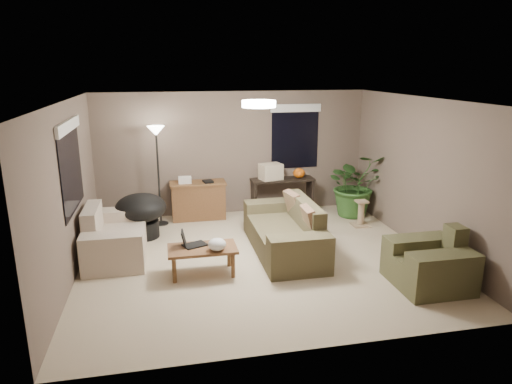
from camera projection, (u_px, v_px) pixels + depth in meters
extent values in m
plane|color=#C0B28E|center=(259.00, 258.00, 7.30)|extent=(5.50, 5.50, 0.00)
plane|color=white|center=(259.00, 100.00, 6.64)|extent=(5.50, 5.50, 0.00)
plane|color=brown|center=(233.00, 153.00, 9.33)|extent=(5.50, 0.00, 5.50)
plane|color=brown|center=(310.00, 242.00, 4.61)|extent=(5.50, 0.00, 5.50)
plane|color=brown|center=(68.00, 192.00, 6.44)|extent=(0.00, 5.00, 5.00)
plane|color=brown|center=(422.00, 175.00, 7.51)|extent=(0.00, 5.00, 5.00)
cube|color=brown|center=(283.00, 239.00, 7.56)|extent=(0.95, 1.48, 0.42)
cube|color=brown|center=(305.00, 213.00, 7.52)|extent=(0.22, 1.48, 0.43)
cube|color=brown|center=(300.00, 255.00, 6.67)|extent=(0.95, 0.36, 0.60)
cube|color=brown|center=(271.00, 216.00, 8.40)|extent=(0.95, 0.36, 0.60)
cube|color=#8C7251|center=(310.00, 221.00, 7.08)|extent=(0.24, 0.45, 0.47)
cube|color=#8C7251|center=(294.00, 205.00, 7.93)|extent=(0.31, 0.48, 0.47)
cube|color=beige|center=(117.00, 244.00, 7.34)|extent=(0.90, 0.88, 0.42)
cube|color=beige|center=(92.00, 220.00, 7.16)|extent=(0.22, 0.88, 0.43)
cube|color=beige|center=(113.00, 254.00, 6.73)|extent=(0.90, 0.36, 0.60)
cube|color=beige|center=(119.00, 226.00, 7.90)|extent=(0.90, 0.36, 0.60)
cube|color=brown|center=(428.00, 271.00, 6.36)|extent=(0.95, 0.28, 0.42)
cube|color=#4E4D2F|center=(455.00, 241.00, 6.32)|extent=(0.22, 0.28, 0.43)
cube|color=brown|center=(442.00, 275.00, 6.04)|extent=(0.95, 0.36, 0.60)
cube|color=#4C4B2E|center=(416.00, 256.00, 6.64)|extent=(0.95, 0.36, 0.60)
cube|color=brown|center=(202.00, 249.00, 6.65)|extent=(1.00, 0.55, 0.04)
cylinder|color=brown|center=(174.00, 270.00, 6.43)|extent=(0.06, 0.06, 0.38)
cylinder|color=brown|center=(233.00, 265.00, 6.60)|extent=(0.06, 0.06, 0.38)
cylinder|color=brown|center=(173.00, 259.00, 6.81)|extent=(0.06, 0.06, 0.38)
cylinder|color=brown|center=(229.00, 254.00, 6.98)|extent=(0.06, 0.06, 0.38)
cube|color=black|center=(195.00, 245.00, 6.72)|extent=(0.39, 0.34, 0.02)
cube|color=black|center=(184.00, 238.00, 6.65)|extent=(0.08, 0.23, 0.22)
ellipsoid|color=white|center=(217.00, 244.00, 6.52)|extent=(0.32, 0.31, 0.18)
cube|color=brown|center=(198.00, 201.00, 9.15)|extent=(1.05, 0.45, 0.71)
cube|color=brown|center=(198.00, 183.00, 9.05)|extent=(1.10, 0.50, 0.04)
cube|color=silver|center=(185.00, 180.00, 8.98)|extent=(0.26, 0.21, 0.12)
cube|color=black|center=(208.00, 181.00, 9.03)|extent=(0.22, 0.25, 0.04)
cube|color=black|center=(282.00, 180.00, 9.35)|extent=(1.30, 0.40, 0.04)
cube|color=black|center=(254.00, 199.00, 9.33)|extent=(0.05, 0.38, 0.71)
cube|color=black|center=(310.00, 196.00, 9.56)|extent=(0.05, 0.38, 0.71)
cube|color=black|center=(282.00, 207.00, 9.50)|extent=(1.25, 0.36, 0.03)
ellipsoid|color=orange|center=(299.00, 173.00, 9.38)|extent=(0.31, 0.31, 0.20)
cube|color=beige|center=(271.00, 172.00, 9.25)|extent=(0.49, 0.42, 0.32)
cylinder|color=black|center=(142.00, 229.00, 8.19)|extent=(0.60, 0.60, 0.30)
ellipsoid|color=black|center=(141.00, 208.00, 8.09)|extent=(1.01, 1.01, 0.50)
cylinder|color=black|center=(161.00, 223.00, 8.90)|extent=(0.28, 0.28, 0.02)
cylinder|color=black|center=(159.00, 179.00, 8.67)|extent=(0.04, 0.04, 1.78)
cone|color=white|center=(156.00, 131.00, 8.42)|extent=(0.32, 0.32, 0.18)
cylinder|color=white|center=(259.00, 104.00, 6.66)|extent=(0.50, 0.50, 0.10)
imported|color=#2D5923|center=(355.00, 191.00, 9.30)|extent=(1.18, 1.31, 1.03)
cube|color=tan|center=(360.00, 225.00, 8.81)|extent=(0.32, 0.32, 0.03)
cylinder|color=tan|center=(361.00, 213.00, 8.75)|extent=(0.12, 0.12, 0.44)
cube|color=tan|center=(362.00, 201.00, 8.69)|extent=(0.22, 0.22, 0.03)
cube|color=black|center=(71.00, 167.00, 6.64)|extent=(0.01, 1.50, 1.30)
cube|color=white|center=(68.00, 126.00, 6.49)|extent=(0.05, 1.56, 0.16)
cube|color=black|center=(295.00, 137.00, 9.49)|extent=(1.00, 0.01, 1.30)
cube|color=white|center=(296.00, 108.00, 9.31)|extent=(1.06, 0.05, 0.16)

